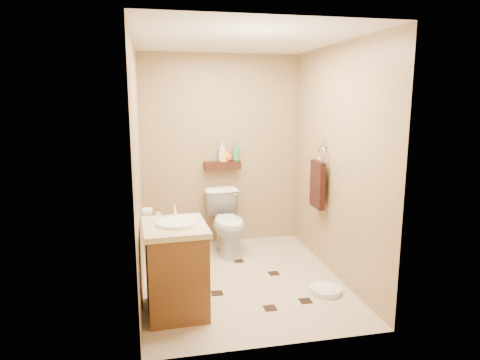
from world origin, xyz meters
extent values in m
plane|color=#BCAC89|center=(0.00, 0.00, 0.00)|extent=(2.50, 2.50, 0.00)
cube|color=tan|center=(0.00, 1.25, 1.20)|extent=(2.00, 0.04, 2.40)
cube|color=tan|center=(0.00, -1.25, 1.20)|extent=(2.00, 0.04, 2.40)
cube|color=tan|center=(-1.00, 0.00, 1.20)|extent=(0.04, 2.50, 2.40)
cube|color=tan|center=(1.00, 0.00, 1.20)|extent=(0.04, 2.50, 2.40)
cube|color=silver|center=(0.00, 0.00, 2.40)|extent=(2.00, 2.50, 0.02)
cube|color=#3C1C10|center=(0.00, 1.17, 1.02)|extent=(0.46, 0.14, 0.10)
cube|color=black|center=(-0.30, -0.28, 0.00)|extent=(0.11, 0.11, 0.01)
cube|color=black|center=(0.37, 0.06, 0.00)|extent=(0.11, 0.11, 0.01)
cube|color=black|center=(0.12, -0.67, 0.00)|extent=(0.11, 0.11, 0.01)
cube|color=black|center=(-0.56, 0.46, 0.00)|extent=(0.11, 0.11, 0.01)
cube|color=black|center=(0.48, -0.61, 0.00)|extent=(0.11, 0.11, 0.01)
cube|color=black|center=(0.07, 0.49, 0.00)|extent=(0.11, 0.11, 0.01)
imported|color=white|center=(0.00, 0.83, 0.37)|extent=(0.47, 0.76, 0.75)
cube|color=brown|center=(-0.70, -0.53, 0.37)|extent=(0.53, 0.64, 0.75)
cube|color=beige|center=(-0.70, -0.53, 0.77)|extent=(0.57, 0.68, 0.05)
cylinder|color=white|center=(-0.68, -0.53, 0.80)|extent=(0.34, 0.34, 0.05)
cylinder|color=silver|center=(-0.68, -0.32, 0.86)|extent=(0.03, 0.03, 0.11)
cylinder|color=silver|center=(0.73, -0.49, 0.03)|extent=(0.36, 0.36, 0.06)
cylinder|color=white|center=(0.73, -0.49, 0.06)|extent=(0.18, 0.18, 0.01)
cylinder|color=#1B6C66|center=(-0.82, 1.04, 0.06)|extent=(0.11, 0.11, 0.12)
cylinder|color=silver|center=(-0.82, 1.04, 0.29)|extent=(0.02, 0.02, 0.35)
sphere|color=silver|center=(-0.82, 1.04, 0.45)|extent=(0.08, 0.08, 0.08)
cube|color=silver|center=(0.98, 0.25, 1.38)|extent=(0.03, 0.06, 0.08)
torus|color=silver|center=(0.95, 0.25, 1.26)|extent=(0.02, 0.19, 0.19)
cube|color=black|center=(0.91, 0.25, 0.92)|extent=(0.06, 0.30, 0.52)
cylinder|color=silver|center=(-0.94, 0.65, 0.60)|extent=(0.11, 0.11, 0.11)
cylinder|color=silver|center=(-0.98, 0.65, 0.66)|extent=(0.04, 0.02, 0.02)
imported|color=silver|center=(0.00, 1.17, 1.20)|extent=(0.13, 0.13, 0.25)
imported|color=yellow|center=(0.02, 1.17, 1.16)|extent=(0.10, 0.10, 0.18)
imported|color=orange|center=(0.07, 1.17, 1.14)|extent=(0.15, 0.15, 0.14)
imported|color=#2E8B50|center=(0.18, 1.17, 1.19)|extent=(0.13, 0.13, 0.24)
camera|label=1|loc=(-0.87, -4.09, 1.87)|focal=32.00mm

